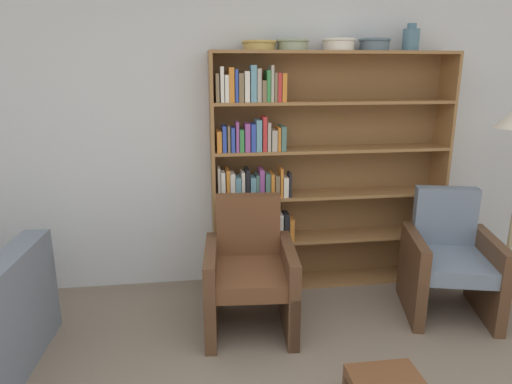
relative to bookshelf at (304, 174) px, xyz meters
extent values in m
cube|color=silver|center=(-0.28, 0.18, 0.38)|extent=(12.00, 0.06, 2.75)
cube|color=olive|center=(-0.77, -0.01, 0.00)|extent=(0.02, 0.30, 2.00)
cube|color=olive|center=(1.22, -0.01, 0.00)|extent=(0.02, 0.30, 2.00)
cube|color=olive|center=(0.23, -0.01, 0.99)|extent=(1.97, 0.30, 0.02)
cube|color=olive|center=(0.23, -0.01, -0.98)|extent=(1.97, 0.30, 0.03)
cube|color=brown|center=(0.23, 0.13, 0.00)|extent=(1.97, 0.01, 2.00)
cube|color=white|center=(-0.72, -0.07, -0.84)|extent=(0.03, 0.14, 0.26)
cube|color=#7F6B4C|center=(-0.69, -0.05, -0.84)|extent=(0.04, 0.18, 0.26)
cube|color=gold|center=(-0.65, -0.04, -0.86)|extent=(0.02, 0.20, 0.23)
cube|color=#669EB2|center=(-0.62, -0.05, -0.89)|extent=(0.04, 0.18, 0.16)
cube|color=gold|center=(-0.58, -0.06, -0.86)|extent=(0.03, 0.16, 0.23)
cube|color=gold|center=(-0.53, -0.06, -0.89)|extent=(0.04, 0.16, 0.16)
cube|color=#669EB2|center=(-0.50, -0.05, -0.83)|extent=(0.03, 0.18, 0.27)
cube|color=white|center=(-0.46, -0.05, -0.85)|extent=(0.04, 0.18, 0.24)
cube|color=orange|center=(-0.42, -0.05, -0.84)|extent=(0.02, 0.19, 0.27)
cube|color=red|center=(-0.39, -0.06, -0.84)|extent=(0.03, 0.17, 0.26)
cube|color=olive|center=(0.23, -0.01, -0.57)|extent=(1.97, 0.30, 0.03)
cube|color=orange|center=(-0.72, -0.07, -0.43)|extent=(0.04, 0.14, 0.25)
cube|color=white|center=(-0.68, -0.05, -0.46)|extent=(0.03, 0.18, 0.19)
cube|color=#4C756B|center=(-0.63, -0.06, -0.47)|extent=(0.04, 0.17, 0.18)
cube|color=white|center=(-0.60, -0.05, -0.45)|extent=(0.03, 0.19, 0.22)
cube|color=black|center=(-0.56, -0.07, -0.46)|extent=(0.04, 0.14, 0.20)
cube|color=black|center=(-0.51, -0.07, -0.47)|extent=(0.04, 0.15, 0.17)
cube|color=black|center=(-0.46, -0.08, -0.47)|extent=(0.04, 0.13, 0.17)
cube|color=#669EB2|center=(-0.42, -0.05, -0.45)|extent=(0.03, 0.19, 0.22)
cube|color=black|center=(-0.39, -0.06, -0.47)|extent=(0.02, 0.16, 0.18)
cube|color=#669EB2|center=(-0.35, -0.04, -0.45)|extent=(0.04, 0.20, 0.22)
cube|color=#334CB2|center=(-0.32, -0.08, -0.44)|extent=(0.02, 0.13, 0.24)
cube|color=#7F6B4C|center=(-0.28, -0.05, -0.45)|extent=(0.04, 0.18, 0.21)
cube|color=white|center=(-0.25, -0.08, -0.44)|extent=(0.02, 0.13, 0.24)
cube|color=white|center=(-0.21, -0.05, -0.44)|extent=(0.03, 0.18, 0.24)
cube|color=black|center=(-0.17, -0.07, -0.44)|extent=(0.04, 0.14, 0.24)
cube|color=orange|center=(-0.12, -0.05, -0.46)|extent=(0.04, 0.19, 0.19)
cube|color=olive|center=(0.23, -0.01, -0.18)|extent=(1.97, 0.30, 0.02)
cube|color=#B2A899|center=(-0.73, -0.08, -0.04)|extent=(0.02, 0.13, 0.26)
cube|color=white|center=(-0.69, -0.08, -0.05)|extent=(0.03, 0.12, 0.23)
cube|color=orange|center=(-0.65, -0.04, -0.05)|extent=(0.03, 0.20, 0.24)
cube|color=white|center=(-0.62, -0.06, -0.06)|extent=(0.04, 0.16, 0.21)
cube|color=#669EB2|center=(-0.57, -0.05, -0.08)|extent=(0.04, 0.18, 0.18)
cube|color=white|center=(-0.53, -0.06, -0.06)|extent=(0.03, 0.17, 0.22)
cube|color=black|center=(-0.49, -0.05, -0.05)|extent=(0.03, 0.19, 0.24)
cube|color=#669EB2|center=(-0.45, -0.06, -0.08)|extent=(0.04, 0.16, 0.17)
cube|color=#4C756B|center=(-0.41, -0.06, -0.07)|extent=(0.03, 0.16, 0.20)
cube|color=#994C99|center=(-0.38, -0.06, -0.05)|extent=(0.04, 0.17, 0.24)
cube|color=#4C756B|center=(-0.33, -0.08, -0.07)|extent=(0.04, 0.13, 0.20)
cube|color=orange|center=(-0.29, -0.04, -0.07)|extent=(0.03, 0.20, 0.20)
cube|color=#7F6B4C|center=(-0.25, -0.06, -0.08)|extent=(0.04, 0.17, 0.19)
cube|color=orange|center=(-0.21, -0.07, -0.05)|extent=(0.02, 0.14, 0.24)
cube|color=white|center=(-0.18, -0.07, -0.08)|extent=(0.04, 0.15, 0.17)
cube|color=black|center=(-0.14, -0.08, -0.07)|extent=(0.02, 0.12, 0.20)
cube|color=olive|center=(0.23, -0.01, 0.21)|extent=(1.97, 0.30, 0.02)
cube|color=orange|center=(-0.72, -0.06, 0.31)|extent=(0.04, 0.16, 0.17)
cube|color=#334CB2|center=(-0.68, -0.05, 0.32)|extent=(0.03, 0.18, 0.21)
cube|color=#7F6B4C|center=(-0.64, -0.06, 0.32)|extent=(0.02, 0.17, 0.21)
cube|color=#334CB2|center=(-0.61, -0.07, 0.32)|extent=(0.03, 0.14, 0.20)
cube|color=#994C99|center=(-0.57, -0.08, 0.34)|extent=(0.02, 0.13, 0.24)
cube|color=#388C47|center=(-0.54, -0.05, 0.31)|extent=(0.03, 0.19, 0.18)
cube|color=#994C99|center=(-0.49, -0.07, 0.33)|extent=(0.04, 0.15, 0.22)
cube|color=#334CB2|center=(-0.45, -0.06, 0.33)|extent=(0.04, 0.16, 0.22)
cube|color=#669EB2|center=(-0.40, -0.06, 0.35)|extent=(0.04, 0.16, 0.25)
cube|color=red|center=(-0.36, -0.06, 0.36)|extent=(0.03, 0.16, 0.28)
cube|color=#B2A899|center=(-0.32, -0.07, 0.34)|extent=(0.03, 0.15, 0.23)
cube|color=#B2A899|center=(-0.28, -0.05, 0.31)|extent=(0.04, 0.18, 0.17)
cube|color=orange|center=(-0.24, -0.06, 0.32)|extent=(0.02, 0.16, 0.19)
cube|color=#4C756B|center=(-0.20, -0.05, 0.32)|extent=(0.04, 0.19, 0.20)
cube|color=olive|center=(0.23, -0.01, 0.60)|extent=(1.97, 0.30, 0.02)
cube|color=#7F6B4C|center=(-0.72, -0.06, 0.72)|extent=(0.03, 0.15, 0.22)
cube|color=white|center=(-0.69, -0.05, 0.75)|extent=(0.03, 0.18, 0.27)
cube|color=white|center=(-0.65, -0.06, 0.71)|extent=(0.03, 0.16, 0.21)
cube|color=orange|center=(-0.61, -0.05, 0.74)|extent=(0.04, 0.18, 0.26)
cube|color=#334CB2|center=(-0.58, -0.05, 0.74)|extent=(0.02, 0.18, 0.25)
cube|color=#7F6B4C|center=(-0.54, -0.08, 0.72)|extent=(0.04, 0.13, 0.22)
cube|color=white|center=(-0.50, -0.06, 0.73)|extent=(0.04, 0.17, 0.23)
cube|color=#669EB2|center=(-0.45, -0.08, 0.75)|extent=(0.04, 0.12, 0.28)
cube|color=#B2A899|center=(-0.40, -0.05, 0.74)|extent=(0.03, 0.18, 0.25)
cube|color=#7F6B4C|center=(-0.36, -0.04, 0.69)|extent=(0.03, 0.20, 0.17)
cube|color=#388C47|center=(-0.33, -0.05, 0.73)|extent=(0.03, 0.19, 0.24)
cube|color=#B2A899|center=(-0.30, -0.05, 0.75)|extent=(0.02, 0.19, 0.28)
cube|color=#7F6B4C|center=(-0.27, -0.05, 0.72)|extent=(0.02, 0.18, 0.22)
cube|color=red|center=(-0.24, -0.05, 0.72)|extent=(0.03, 0.18, 0.22)
cube|color=orange|center=(-0.21, -0.06, 0.72)|extent=(0.04, 0.16, 0.22)
cylinder|color=tan|center=(-0.39, -0.01, 1.03)|extent=(0.25, 0.25, 0.07)
torus|color=tan|center=(-0.39, -0.01, 1.06)|extent=(0.28, 0.28, 0.02)
cylinder|color=gray|center=(-0.12, -0.01, 1.04)|extent=(0.24, 0.24, 0.08)
torus|color=gray|center=(-0.12, -0.01, 1.07)|extent=(0.26, 0.26, 0.02)
cylinder|color=silver|center=(0.25, -0.01, 1.04)|extent=(0.24, 0.24, 0.09)
torus|color=silver|center=(0.25, -0.01, 1.08)|extent=(0.27, 0.27, 0.02)
cylinder|color=slate|center=(0.55, -0.01, 1.04)|extent=(0.23, 0.23, 0.09)
torus|color=slate|center=(0.55, -0.01, 1.08)|extent=(0.26, 0.26, 0.02)
cylinder|color=slate|center=(0.85, -0.01, 1.09)|extent=(0.13, 0.13, 0.17)
cylinder|color=slate|center=(0.85, -0.01, 1.19)|extent=(0.07, 0.07, 0.04)
cube|color=brown|center=(-0.29, -1.02, -0.80)|extent=(0.08, 0.08, 0.39)
cube|color=brown|center=(-0.86, -0.98, -0.80)|extent=(0.08, 0.08, 0.39)
cube|color=brown|center=(-0.24, -0.41, -0.80)|extent=(0.08, 0.08, 0.39)
cube|color=brown|center=(-0.81, -0.37, -0.80)|extent=(0.08, 0.08, 0.39)
cube|color=brown|center=(-0.55, -0.69, -0.57)|extent=(0.53, 0.68, 0.12)
cube|color=brown|center=(-0.53, -0.42, -0.30)|extent=(0.49, 0.16, 0.49)
cube|color=brown|center=(-0.27, -0.72, -0.68)|extent=(0.13, 0.68, 0.63)
cube|color=brown|center=(-0.83, -0.67, -0.68)|extent=(0.13, 0.68, 0.63)
cube|color=brown|center=(1.21, -1.06, -0.80)|extent=(0.09, 0.09, 0.39)
cube|color=brown|center=(0.65, -0.92, -0.80)|extent=(0.09, 0.09, 0.39)
cube|color=brown|center=(1.36, -0.47, -0.80)|extent=(0.09, 0.09, 0.39)
cube|color=brown|center=(0.80, -0.33, -0.80)|extent=(0.09, 0.09, 0.39)
cube|color=slate|center=(1.00, -0.69, -0.57)|extent=(0.62, 0.74, 0.12)
cube|color=slate|center=(1.07, -0.42, -0.30)|extent=(0.49, 0.23, 0.49)
cube|color=brown|center=(1.28, -0.76, -0.68)|extent=(0.25, 0.68, 0.63)
cube|color=brown|center=(0.73, -0.63, -0.68)|extent=(0.25, 0.68, 0.63)
cylinder|color=tan|center=(1.63, -0.49, -0.99)|extent=(0.32, 0.32, 0.02)
camera|label=1|loc=(-0.92, -3.68, 0.88)|focal=32.00mm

